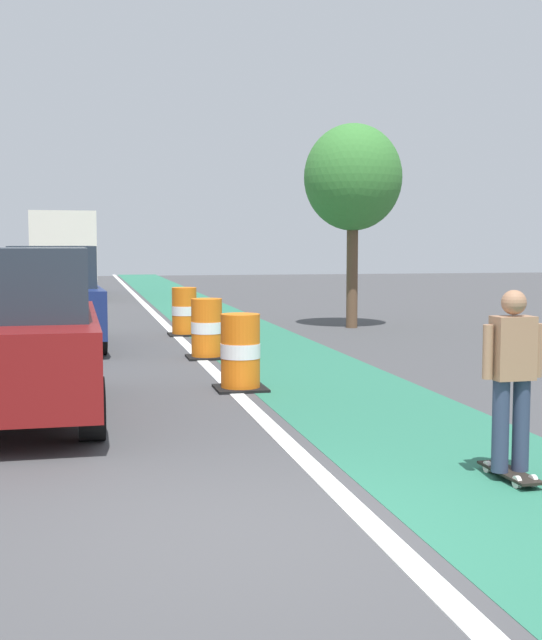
# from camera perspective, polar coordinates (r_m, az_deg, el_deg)

# --- Properties ---
(ground_plane) EXTENTS (100.00, 100.00, 0.00)m
(ground_plane) POSITION_cam_1_polar(r_m,az_deg,el_deg) (6.43, -1.28, -13.87)
(ground_plane) COLOR #424244
(bike_lane_strip) EXTENTS (2.50, 80.00, 0.01)m
(bike_lane_strip) POSITION_cam_1_polar(r_m,az_deg,el_deg) (18.44, -1.17, -1.39)
(bike_lane_strip) COLOR #286B51
(bike_lane_strip) RESTS_ON ground
(lane_divider_stripe) EXTENTS (0.20, 80.00, 0.01)m
(lane_divider_stripe) POSITION_cam_1_polar(r_m,az_deg,el_deg) (18.21, -5.81, -1.50)
(lane_divider_stripe) COLOR silver
(lane_divider_stripe) RESTS_ON ground
(skateboarder_on_lane) EXTENTS (0.57, 0.81, 1.69)m
(skateboarder_on_lane) POSITION_cam_1_polar(r_m,az_deg,el_deg) (7.85, 15.68, -3.73)
(skateboarder_on_lane) COLOR black
(skateboarder_on_lane) RESTS_ON ground
(parked_suv_nearest) EXTENTS (1.95, 4.62, 2.04)m
(parked_suv_nearest) POSITION_cam_1_polar(r_m,az_deg,el_deg) (10.70, -16.42, -0.77)
(parked_suv_nearest) COLOR maroon
(parked_suv_nearest) RESTS_ON ground
(parked_suv_second) EXTENTS (2.10, 4.69, 2.04)m
(parked_suv_second) POSITION_cam_1_polar(r_m,az_deg,el_deg) (17.79, -14.34, 1.55)
(parked_suv_second) COLOR navy
(parked_suv_second) RESTS_ON ground
(traffic_barrel_front) EXTENTS (0.73, 0.73, 1.09)m
(traffic_barrel_front) POSITION_cam_1_polar(r_m,az_deg,el_deg) (12.28, -2.04, -2.19)
(traffic_barrel_front) COLOR orange
(traffic_barrel_front) RESTS_ON ground
(traffic_barrel_mid) EXTENTS (0.73, 0.73, 1.09)m
(traffic_barrel_mid) POSITION_cam_1_polar(r_m,az_deg,el_deg) (15.68, -4.28, -0.61)
(traffic_barrel_mid) COLOR orange
(traffic_barrel_mid) RESTS_ON ground
(traffic_barrel_back) EXTENTS (0.73, 0.73, 1.09)m
(traffic_barrel_back) POSITION_cam_1_polar(r_m,az_deg,el_deg) (19.64, -5.77, 0.53)
(traffic_barrel_back) COLOR orange
(traffic_barrel_back) RESTS_ON ground
(delivery_truck_down_block) EXTENTS (2.71, 7.71, 3.23)m
(delivery_truck_down_block) POSITION_cam_1_polar(r_m,az_deg,el_deg) (34.46, -13.81, 4.56)
(delivery_truck_down_block) COLOR silver
(delivery_truck_down_block) RESTS_ON ground
(street_tree_sidewalk) EXTENTS (2.40, 2.40, 5.00)m
(street_tree_sidewalk) POSITION_cam_1_polar(r_m,az_deg,el_deg) (21.39, 5.45, 9.31)
(street_tree_sidewalk) COLOR brown
(street_tree_sidewalk) RESTS_ON ground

